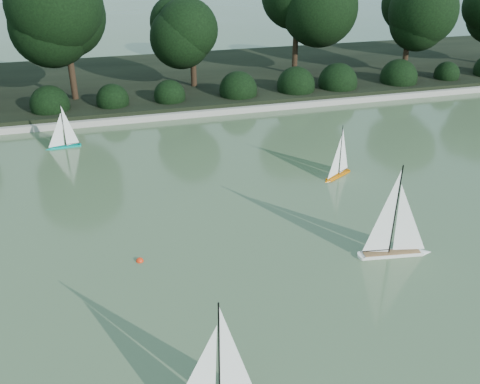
# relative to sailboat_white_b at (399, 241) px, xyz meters

# --- Properties ---
(ground) EXTENTS (80.00, 80.00, 0.00)m
(ground) POSITION_rel_sailboat_white_b_xyz_m (-2.48, -0.32, -0.29)
(ground) COLOR #3B5030
(ground) RESTS_ON ground
(pond_coping) EXTENTS (40.00, 0.35, 0.18)m
(pond_coping) POSITION_rel_sailboat_white_b_xyz_m (-2.48, 8.68, -0.20)
(pond_coping) COLOR gray
(pond_coping) RESTS_ON ground
(far_bank) EXTENTS (40.00, 8.00, 0.30)m
(far_bank) POSITION_rel_sailboat_white_b_xyz_m (-2.48, 12.68, -0.14)
(far_bank) COLOR black
(far_bank) RESTS_ON ground
(tree_line) EXTENTS (26.31, 3.93, 4.39)m
(tree_line) POSITION_rel_sailboat_white_b_xyz_m (-1.25, 11.12, 2.35)
(tree_line) COLOR black
(tree_line) RESTS_ON ground
(shrub_hedge) EXTENTS (29.10, 1.10, 1.10)m
(shrub_hedge) POSITION_rel_sailboat_white_b_xyz_m (-2.48, 9.58, 0.16)
(shrub_hedge) COLOR black
(shrub_hedge) RESTS_ON ground
(sailboat_white_b) EXTENTS (1.40, 0.41, 1.91)m
(sailboat_white_b) POSITION_rel_sailboat_white_b_xyz_m (0.00, 0.00, 0.00)
(sailboat_white_b) COLOR silver
(sailboat_white_b) RESTS_ON ground
(sailboat_orange) EXTENTS (0.90, 0.60, 1.32)m
(sailboat_orange) POSITION_rel_sailboat_white_b_xyz_m (0.37, 3.35, -0.09)
(sailboat_orange) COLOR #D36200
(sailboat_orange) RESTS_ON ground
(sailboat_teal) EXTENTS (0.95, 0.24, 1.29)m
(sailboat_teal) POSITION_rel_sailboat_white_b_xyz_m (-5.88, 7.03, -0.09)
(sailboat_teal) COLOR #008C7D
(sailboat_teal) RESTS_ON ground
(race_buoy) EXTENTS (0.13, 0.13, 0.13)m
(race_buoy) POSITION_rel_sailboat_white_b_xyz_m (-4.48, 1.04, -0.29)
(race_buoy) COLOR red
(race_buoy) RESTS_ON ground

